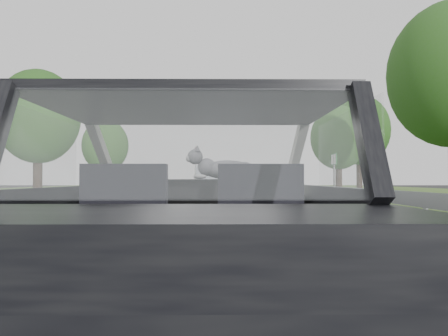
{
  "coord_description": "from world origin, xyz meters",
  "views": [
    {
      "loc": [
        0.16,
        -2.97,
        1.0
      ],
      "look_at": [
        0.2,
        0.57,
        1.09
      ],
      "focal_mm": 35.0,
      "sensor_mm": 36.0,
      "label": 1
    }
  ],
  "objects_px": {
    "highway_sign": "(334,177)",
    "cat": "(228,168)",
    "subject_car": "(196,220)",
    "other_car": "(215,183)"
  },
  "relations": [
    {
      "from": "other_car",
      "to": "highway_sign",
      "type": "relative_size",
      "value": 2.26
    },
    {
      "from": "subject_car",
      "to": "cat",
      "type": "bearing_deg",
      "value": 69.71
    },
    {
      "from": "cat",
      "to": "other_car",
      "type": "height_order",
      "value": "other_car"
    },
    {
      "from": "other_car",
      "to": "cat",
      "type": "bearing_deg",
      "value": -94.1
    },
    {
      "from": "cat",
      "to": "other_car",
      "type": "distance_m",
      "value": 16.59
    },
    {
      "from": "cat",
      "to": "subject_car",
      "type": "bearing_deg",
      "value": -122.56
    },
    {
      "from": "highway_sign",
      "to": "cat",
      "type": "bearing_deg",
      "value": -107.38
    },
    {
      "from": "subject_car",
      "to": "cat",
      "type": "distance_m",
      "value": 0.75
    },
    {
      "from": "cat",
      "to": "other_car",
      "type": "bearing_deg",
      "value": 78.76
    },
    {
      "from": "subject_car",
      "to": "highway_sign",
      "type": "height_order",
      "value": "highway_sign"
    }
  ]
}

